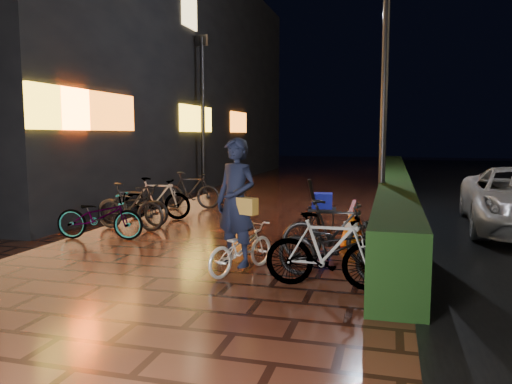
% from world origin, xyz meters
% --- Properties ---
extents(ground, '(80.00, 80.00, 0.00)m').
position_xyz_m(ground, '(0.00, 0.00, 0.00)').
color(ground, '#381911').
rests_on(ground, ground).
extents(hedge, '(0.70, 20.00, 1.00)m').
position_xyz_m(hedge, '(3.30, 8.00, 0.50)').
color(hedge, black).
rests_on(hedge, ground).
extents(storefront_block, '(12.09, 22.00, 9.00)m').
position_xyz_m(storefront_block, '(-9.50, 11.50, 4.50)').
color(storefront_block, black).
rests_on(storefront_block, ground).
extents(lamp_post_hedge, '(0.52, 0.26, 5.47)m').
position_xyz_m(lamp_post_hedge, '(3.00, 3.81, 3.01)').
color(lamp_post_hedge, black).
rests_on(lamp_post_hedge, ground).
extents(lamp_post_sf, '(0.52, 0.17, 5.43)m').
position_xyz_m(lamp_post_sf, '(-3.17, 8.90, 2.99)').
color(lamp_post_sf, black).
rests_on(lamp_post_sf, ground).
extents(cyclist, '(1.01, 1.48, 2.01)m').
position_xyz_m(cyclist, '(1.05, -0.57, 0.75)').
color(cyclist, white).
rests_on(cyclist, ground).
extents(traffic_barrier, '(0.47, 1.73, 0.70)m').
position_xyz_m(traffic_barrier, '(2.50, 2.31, 0.35)').
color(traffic_barrier, orange).
rests_on(traffic_barrier, ground).
extents(cart_assembly, '(0.66, 0.68, 1.13)m').
position_xyz_m(cart_assembly, '(1.76, 3.21, 0.58)').
color(cart_assembly, black).
rests_on(cart_assembly, ground).
extents(parked_bikes_storefront, '(1.98, 5.05, 1.02)m').
position_xyz_m(parked_bikes_storefront, '(-2.29, 2.82, 0.49)').
color(parked_bikes_storefront, black).
rests_on(parked_bikes_storefront, ground).
extents(parked_bikes_hedge, '(1.90, 1.87, 1.02)m').
position_xyz_m(parked_bikes_hedge, '(2.42, -0.37, 0.49)').
color(parked_bikes_hedge, black).
rests_on(parked_bikes_hedge, ground).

